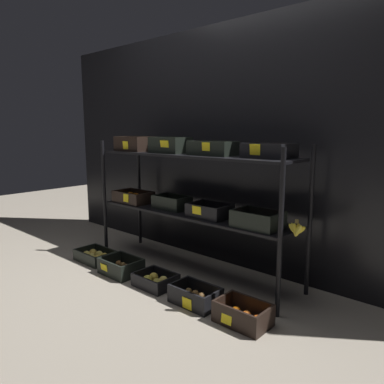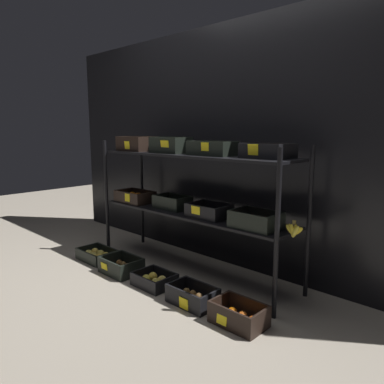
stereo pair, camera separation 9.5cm
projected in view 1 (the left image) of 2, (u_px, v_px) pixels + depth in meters
ground_plane at (192, 270)px, 3.14m from camera, size 10.00×10.00×0.00m
storefront_wall at (223, 147)px, 3.28m from camera, size 4.26×0.12×2.08m
display_rack at (190, 182)px, 3.01m from camera, size 1.98×0.46×1.13m
crate_ground_apple_gold at (95, 256)px, 3.37m from camera, size 0.36×0.25×0.10m
crate_ground_kiwi at (121, 268)px, 3.07m from camera, size 0.33×0.26×0.13m
crate_ground_center_apple_gold at (155, 281)px, 2.83m from camera, size 0.30×0.24×0.10m
crate_ground_right_kiwi at (195, 297)px, 2.53m from camera, size 0.34×0.22×0.13m
crate_ground_tangerine at (243, 316)px, 2.28m from camera, size 0.33×0.23×0.14m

